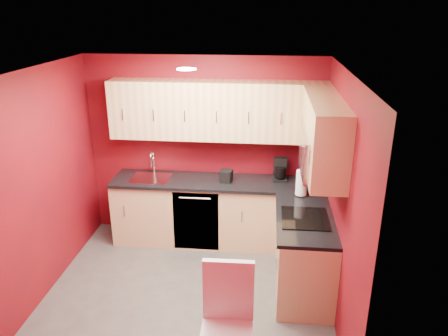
% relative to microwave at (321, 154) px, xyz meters
% --- Properties ---
extents(floor, '(3.20, 3.20, 0.00)m').
position_rel_microwave_xyz_m(floor, '(-1.39, -0.20, -1.66)').
color(floor, '#53504E').
rests_on(floor, ground).
extents(ceiling, '(3.20, 3.20, 0.00)m').
position_rel_microwave_xyz_m(ceiling, '(-1.39, -0.20, 0.84)').
color(ceiling, white).
rests_on(ceiling, wall_back).
extents(wall_back, '(3.20, 0.00, 3.20)m').
position_rel_microwave_xyz_m(wall_back, '(-1.39, 1.30, -0.41)').
color(wall_back, maroon).
rests_on(wall_back, floor).
extents(wall_front, '(3.20, 0.00, 3.20)m').
position_rel_microwave_xyz_m(wall_front, '(-1.39, -1.70, -0.41)').
color(wall_front, maroon).
rests_on(wall_front, floor).
extents(wall_left, '(0.00, 3.00, 3.00)m').
position_rel_microwave_xyz_m(wall_left, '(-2.99, -0.20, -0.41)').
color(wall_left, maroon).
rests_on(wall_left, floor).
extents(wall_right, '(0.00, 3.00, 3.00)m').
position_rel_microwave_xyz_m(wall_right, '(0.21, -0.20, -0.41)').
color(wall_right, maroon).
rests_on(wall_right, floor).
extents(base_cabinets_back, '(2.80, 0.60, 0.87)m').
position_rel_microwave_xyz_m(base_cabinets_back, '(-1.19, 1.00, -1.22)').
color(base_cabinets_back, tan).
rests_on(base_cabinets_back, floor).
extents(base_cabinets_right, '(0.60, 1.30, 0.87)m').
position_rel_microwave_xyz_m(base_cabinets_right, '(-0.09, 0.05, -1.22)').
color(base_cabinets_right, tan).
rests_on(base_cabinets_right, floor).
extents(countertop_back, '(2.80, 0.63, 0.04)m').
position_rel_microwave_xyz_m(countertop_back, '(-1.19, 0.99, -0.77)').
color(countertop_back, black).
rests_on(countertop_back, base_cabinets_back).
extents(countertop_right, '(0.63, 1.27, 0.04)m').
position_rel_microwave_xyz_m(countertop_right, '(-0.11, 0.04, -0.77)').
color(countertop_right, black).
rests_on(countertop_right, base_cabinets_right).
extents(upper_cabinets_back, '(2.80, 0.35, 0.75)m').
position_rel_microwave_xyz_m(upper_cabinets_back, '(-1.19, 1.13, 0.17)').
color(upper_cabinets_back, '#E8BE83').
rests_on(upper_cabinets_back, wall_back).
extents(upper_cabinets_right, '(0.35, 1.55, 0.75)m').
position_rel_microwave_xyz_m(upper_cabinets_right, '(0.03, 0.24, 0.23)').
color(upper_cabinets_right, '#E8BE83').
rests_on(upper_cabinets_right, wall_right).
extents(microwave, '(0.42, 0.76, 0.42)m').
position_rel_microwave_xyz_m(microwave, '(0.00, 0.00, 0.00)').
color(microwave, silver).
rests_on(microwave, upper_cabinets_right).
extents(cooktop, '(0.50, 0.55, 0.01)m').
position_rel_microwave_xyz_m(cooktop, '(-0.11, 0.00, -0.74)').
color(cooktop, black).
rests_on(cooktop, countertop_right).
extents(sink, '(0.52, 0.42, 0.35)m').
position_rel_microwave_xyz_m(sink, '(-2.09, 1.00, -0.72)').
color(sink, silver).
rests_on(sink, countertop_back).
extents(dishwasher_front, '(0.60, 0.02, 0.82)m').
position_rel_microwave_xyz_m(dishwasher_front, '(-1.44, 0.71, -1.22)').
color(dishwasher_front, black).
rests_on(dishwasher_front, base_cabinets_back).
extents(downlight, '(0.20, 0.20, 0.01)m').
position_rel_microwave_xyz_m(downlight, '(-1.39, 0.10, 0.82)').
color(downlight, white).
rests_on(downlight, ceiling).
extents(coffee_maker, '(0.18, 0.24, 0.29)m').
position_rel_microwave_xyz_m(coffee_maker, '(-0.37, 1.10, -0.60)').
color(coffee_maker, black).
rests_on(coffee_maker, countertop_back).
extents(napkin_holder, '(0.18, 0.18, 0.16)m').
position_rel_microwave_xyz_m(napkin_holder, '(-1.07, 0.96, -0.67)').
color(napkin_holder, black).
rests_on(napkin_holder, countertop_back).
extents(paper_towel, '(0.21, 0.21, 0.32)m').
position_rel_microwave_xyz_m(paper_towel, '(-0.12, 0.63, -0.59)').
color(paper_towel, white).
rests_on(paper_towel, countertop_right).
extents(dining_chair, '(0.45, 0.47, 1.09)m').
position_rel_microwave_xyz_m(dining_chair, '(-0.83, -1.40, -1.11)').
color(dining_chair, silver).
rests_on(dining_chair, floor).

